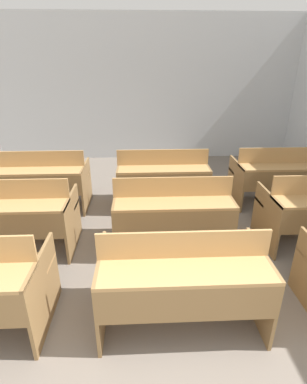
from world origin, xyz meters
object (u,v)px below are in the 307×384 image
bench_third_right (279,175)px  bench_third_left (40,179)px  bench_third_center (163,177)px  bench_second_center (172,211)px  bench_second_left (12,214)px  bench_front_center (182,277)px

bench_third_right → bench_third_left: bearing=-179.7°
bench_third_center → bench_third_left: bearing=179.9°
bench_second_center → bench_third_right: size_ratio=1.00×
bench_second_left → bench_third_left: 1.10m
bench_front_center → bench_third_center: (0.01, 2.25, 0.00)m
bench_front_center → bench_third_left: bearing=128.4°
bench_third_center → bench_second_left: bearing=-148.3°
bench_third_left → bench_third_center: size_ratio=1.00×
bench_second_left → bench_third_left: (-0.02, 1.10, 0.00)m
bench_second_center → bench_third_left: (-1.82, 1.12, 0.00)m
bench_second_center → bench_third_center: (-0.03, 1.11, 0.00)m
bench_second_center → bench_third_left: bearing=148.5°
bench_front_center → bench_second_center: (0.04, 1.14, 0.00)m
bench_second_center → bench_third_left: size_ratio=1.00×
bench_front_center → bench_third_right: size_ratio=1.00×
bench_front_center → bench_third_right: (1.79, 2.27, 0.00)m
bench_front_center → bench_third_center: size_ratio=1.00×
bench_third_left → bench_second_center: bearing=-31.5°
bench_second_left → bench_third_left: same height
bench_third_center → bench_third_right: same height
bench_second_left → bench_third_right: bearing=17.5°
bench_third_left → bench_third_center: same height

